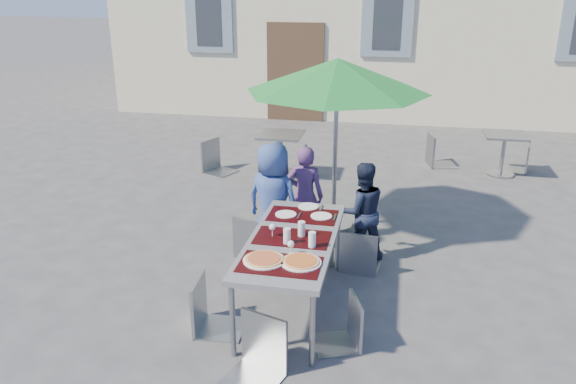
% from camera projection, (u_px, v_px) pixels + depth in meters
% --- Properties ---
extents(ground, '(90.00, 90.00, 0.00)m').
position_uv_depth(ground, '(347.00, 288.00, 5.90)').
color(ground, '#3F3F41').
rests_on(ground, ground).
extents(dining_table, '(0.80, 1.85, 0.76)m').
position_uv_depth(dining_table, '(292.00, 243.00, 5.32)').
color(dining_table, '#4B4B51').
rests_on(dining_table, ground).
extents(pizza_near_left, '(0.37, 0.37, 0.03)m').
position_uv_depth(pizza_near_left, '(264.00, 259.00, 4.85)').
color(pizza_near_left, white).
rests_on(pizza_near_left, dining_table).
extents(pizza_near_right, '(0.35, 0.35, 0.03)m').
position_uv_depth(pizza_near_right, '(301.00, 262.00, 4.81)').
color(pizza_near_right, white).
rests_on(pizza_near_right, dining_table).
extents(glassware, '(0.47, 0.46, 0.15)m').
position_uv_depth(glassware, '(296.00, 235.00, 5.17)').
color(glassware, silver).
rests_on(glassware, dining_table).
extents(place_settings, '(0.63, 0.48, 0.01)m').
position_uv_depth(place_settings, '(305.00, 212.00, 5.86)').
color(place_settings, white).
rests_on(place_settings, dining_table).
extents(child_0, '(0.77, 0.62, 1.36)m').
position_uv_depth(child_0, '(273.00, 201.00, 6.39)').
color(child_0, '#32498A').
rests_on(child_0, ground).
extents(child_1, '(0.46, 0.31, 1.24)m').
position_uv_depth(child_1, '(305.00, 196.00, 6.70)').
color(child_1, '#58356D').
rests_on(child_1, ground).
extents(child_2, '(0.64, 0.51, 1.16)m').
position_uv_depth(child_2, '(362.00, 211.00, 6.36)').
color(child_2, '#181F36').
rests_on(child_2, ground).
extents(chair_0, '(0.55, 0.56, 0.98)m').
position_uv_depth(chair_0, '(253.00, 212.00, 6.35)').
color(chair_0, gray).
rests_on(chair_0, ground).
extents(chair_1, '(0.47, 0.48, 1.03)m').
position_uv_depth(chair_1, '(315.00, 212.00, 6.27)').
color(chair_1, gray).
rests_on(chair_1, ground).
extents(chair_2, '(0.45, 0.46, 0.93)m').
position_uv_depth(chair_2, '(361.00, 226.00, 6.06)').
color(chair_2, '#90959B').
rests_on(chair_2, ground).
extents(chair_3, '(0.45, 0.45, 0.95)m').
position_uv_depth(chair_3, '(208.00, 275.00, 5.02)').
color(chair_3, '#939A9E').
rests_on(chair_3, ground).
extents(chair_4, '(0.49, 0.49, 0.85)m').
position_uv_depth(chair_4, '(346.00, 295.00, 4.82)').
color(chair_4, '#8F939A').
rests_on(chair_4, ground).
extents(chair_5, '(0.55, 0.55, 0.98)m').
position_uv_depth(chair_5, '(257.00, 314.00, 4.39)').
color(chair_5, gray).
rests_on(chair_5, ground).
extents(patio_umbrella, '(2.23, 2.23, 2.19)m').
position_uv_depth(patio_umbrella, '(337.00, 77.00, 6.64)').
color(patio_umbrella, '#9B9DA2').
rests_on(patio_umbrella, ground).
extents(cafe_table_0, '(0.69, 0.69, 0.74)m').
position_uv_depth(cafe_table_0, '(281.00, 148.00, 9.09)').
color(cafe_table_0, '#9B9DA2').
rests_on(cafe_table_0, ground).
extents(bg_chair_l_0, '(0.60, 0.59, 1.02)m').
position_uv_depth(bg_chair_l_0, '(214.00, 137.00, 9.36)').
color(bg_chair_l_0, gray).
rests_on(bg_chair_l_0, ground).
extents(bg_chair_r_0, '(0.42, 0.42, 0.89)m').
position_uv_depth(bg_chair_r_0, '(298.00, 143.00, 9.29)').
color(bg_chair_r_0, gray).
rests_on(bg_chair_r_0, ground).
extents(cafe_table_1, '(0.66, 0.66, 0.71)m').
position_uv_depth(cafe_table_1, '(504.00, 148.00, 9.20)').
color(cafe_table_1, '#9B9DA2').
rests_on(cafe_table_1, ground).
extents(bg_chair_l_1, '(0.56, 0.56, 1.05)m').
position_uv_depth(bg_chair_l_1, '(438.00, 131.00, 9.65)').
color(bg_chair_l_1, gray).
rests_on(bg_chair_l_1, ground).
extents(bg_chair_r_1, '(0.49, 0.49, 0.92)m').
position_uv_depth(bg_chair_r_1, '(524.00, 140.00, 9.39)').
color(bg_chair_r_1, gray).
rests_on(bg_chair_r_1, ground).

